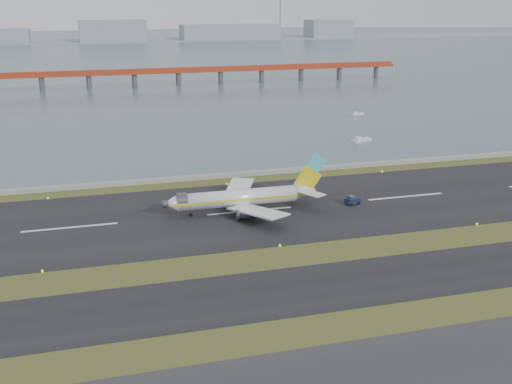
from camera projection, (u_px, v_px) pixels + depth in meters
ground at (292, 261)px, 120.34m from camera, size 1000.00×1000.00×0.00m
taxiway_strip at (315, 287)px, 109.31m from camera, size 1000.00×18.00×0.10m
runway_strip at (250, 211)px, 147.89m from camera, size 1000.00×45.00×0.10m
seawall at (220, 176)px, 175.32m from camera, size 1000.00×2.50×1.00m
bay_water at (114, 54)px, 542.92m from camera, size 1400.00×800.00×1.30m
red_pier at (178, 72)px, 353.14m from camera, size 260.00×5.00×10.20m
far_shoreline at (116, 35)px, 691.72m from camera, size 1400.00×80.00×60.50m
airliner at (244, 197)px, 146.65m from camera, size 38.52×32.89×12.80m
pushback_tug at (352, 200)px, 152.37m from camera, size 3.88×2.91×2.22m
workboat_near at (361, 140)px, 217.89m from camera, size 8.26×5.49×1.93m
workboat_far at (357, 114)px, 266.69m from camera, size 6.25×3.23×1.45m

